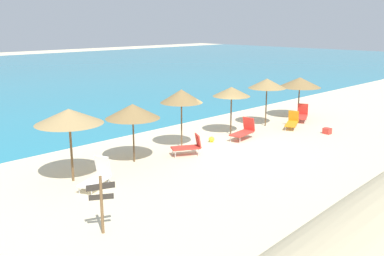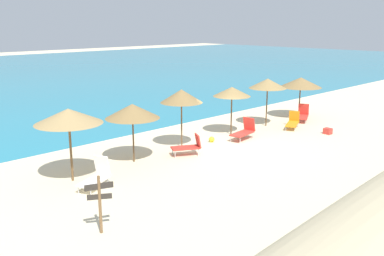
{
  "view_description": "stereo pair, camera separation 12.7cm",
  "coord_description": "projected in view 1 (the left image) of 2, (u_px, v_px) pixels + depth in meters",
  "views": [
    {
      "loc": [
        -15.84,
        -13.24,
        6.07
      ],
      "look_at": [
        -1.48,
        1.29,
        1.07
      ],
      "focal_mm": 40.32,
      "sensor_mm": 36.0,
      "label": 1
    },
    {
      "loc": [
        -15.75,
        -13.33,
        6.07
      ],
      "look_at": [
        -1.48,
        1.29,
        1.07
      ],
      "focal_mm": 40.32,
      "sensor_mm": 36.0,
      "label": 2
    }
  ],
  "objects": [
    {
      "name": "beach_ball",
      "position": [
        211.0,
        139.0,
        22.49
      ],
      "size": [
        0.3,
        0.3,
        0.3
      ],
      "primitive_type": "sphere",
      "color": "yellow",
      "rests_on": "ground_plane"
    },
    {
      "name": "beach_umbrella_3",
      "position": [
        232.0,
        92.0,
        23.53
      ],
      "size": [
        2.06,
        2.06,
        2.67
      ],
      "color": "brown",
      "rests_on": "ground_plane"
    },
    {
      "name": "beach_umbrella_5",
      "position": [
        300.0,
        82.0,
        27.75
      ],
      "size": [
        2.68,
        2.68,
        2.66
      ],
      "color": "brown",
      "rests_on": "ground_plane"
    },
    {
      "name": "lounge_chair_1",
      "position": [
        244.0,
        131.0,
        23.0
      ],
      "size": [
        1.69,
        0.89,
        1.12
      ],
      "rotation": [
        0.0,
        0.0,
        1.71
      ],
      "color": "red",
      "rests_on": "ground_plane"
    },
    {
      "name": "beach_umbrella_1",
      "position": [
        133.0,
        111.0,
        18.81
      ],
      "size": [
        2.4,
        2.4,
        2.64
      ],
      "color": "brown",
      "rests_on": "ground_plane"
    },
    {
      "name": "beach_umbrella_4",
      "position": [
        267.0,
        83.0,
        25.5
      ],
      "size": [
        2.22,
        2.22,
        2.87
      ],
      "color": "brown",
      "rests_on": "ground_plane"
    },
    {
      "name": "ground_plane",
      "position": [
        231.0,
        148.0,
        21.41
      ],
      "size": [
        160.0,
        160.0,
        0.0
      ],
      "primitive_type": "plane",
      "color": "beige"
    },
    {
      "name": "lounge_chair_0",
      "position": [
        292.0,
        122.0,
        25.51
      ],
      "size": [
        1.69,
        1.21,
        0.94
      ],
      "rotation": [
        0.0,
        0.0,
        2.0
      ],
      "color": "orange",
      "rests_on": "ground_plane"
    },
    {
      "name": "lounge_chair_3",
      "position": [
        302.0,
        115.0,
        27.29
      ],
      "size": [
        1.63,
        1.26,
        1.05
      ],
      "rotation": [
        0.0,
        0.0,
        2.04
      ],
      "color": "red",
      "rests_on": "ground_plane"
    },
    {
      "name": "cooler_box",
      "position": [
        327.0,
        131.0,
        24.17
      ],
      "size": [
        0.38,
        0.44,
        0.33
      ],
      "primitive_type": "cube",
      "rotation": [
        0.0,
        0.0,
        1.5
      ],
      "color": "red",
      "rests_on": "ground_plane"
    },
    {
      "name": "beach_umbrella_0",
      "position": [
        69.0,
        116.0,
        16.4
      ],
      "size": [
        2.61,
        2.61,
        2.9
      ],
      "color": "brown",
      "rests_on": "ground_plane"
    },
    {
      "name": "wooden_signpost",
      "position": [
        101.0,
        199.0,
        12.54
      ],
      "size": [
        0.8,
        0.41,
        1.79
      ],
      "rotation": [
        0.0,
        0.0,
        -0.36
      ],
      "color": "brown",
      "rests_on": "ground_plane"
    },
    {
      "name": "lounge_chair_4",
      "position": [
        189.0,
        146.0,
        20.21
      ],
      "size": [
        1.49,
        1.21,
        0.98
      ],
      "rotation": [
        0.0,
        0.0,
        1.07
      ],
      "color": "red",
      "rests_on": "ground_plane"
    },
    {
      "name": "lounge_chair_2",
      "position": [
        97.0,
        176.0,
        16.2
      ],
      "size": [
        1.54,
        1.13,
        1.17
      ],
      "rotation": [
        0.0,
        0.0,
        1.98
      ],
      "color": "white",
      "rests_on": "ground_plane"
    },
    {
      "name": "beach_umbrella_2",
      "position": [
        181.0,
        96.0,
        20.9
      ],
      "size": [
        2.07,
        2.07,
        2.94
      ],
      "color": "brown",
      "rests_on": "ground_plane"
    }
  ]
}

